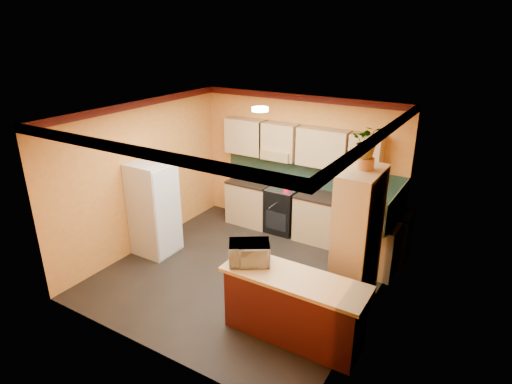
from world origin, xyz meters
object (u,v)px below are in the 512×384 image
at_px(stove, 283,210).
at_px(breakfast_bar, 293,309).
at_px(fridge, 154,208).
at_px(pantry, 357,241).
at_px(microwave, 249,253).
at_px(base_cabinets_back, 312,217).

bearing_deg(stove, breakfast_bar, -59.85).
distance_m(fridge, pantry, 3.62).
bearing_deg(breakfast_bar, pantry, 69.03).
relative_size(pantry, microwave, 3.93).
height_order(base_cabinets_back, microwave, microwave).
height_order(base_cabinets_back, pantry, pantry).
relative_size(fridge, microwave, 3.18).
xyz_separation_m(base_cabinets_back, pantry, (1.40, -1.63, 0.61)).
xyz_separation_m(stove, microwave, (0.92, -2.74, 0.62)).
xyz_separation_m(stove, pantry, (2.02, -1.63, 0.59)).
bearing_deg(base_cabinets_back, pantry, -49.43).
relative_size(base_cabinets_back, pantry, 1.74).
bearing_deg(breakfast_bar, fridge, 165.72).
relative_size(base_cabinets_back, fridge, 2.15).
distance_m(base_cabinets_back, pantry, 2.23).
xyz_separation_m(base_cabinets_back, breakfast_bar, (0.97, -2.74, 0.00)).
height_order(stove, breakfast_bar, stove).
distance_m(base_cabinets_back, breakfast_bar, 2.91).
height_order(base_cabinets_back, stove, stove).
xyz_separation_m(stove, breakfast_bar, (1.59, -2.74, -0.02)).
xyz_separation_m(breakfast_bar, microwave, (-0.67, 0.00, 0.64)).
bearing_deg(breakfast_bar, stove, 120.15).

